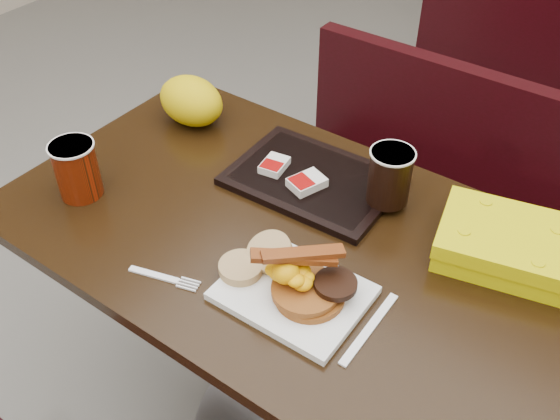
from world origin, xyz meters
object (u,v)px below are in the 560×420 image
Objects in this scene: platter at (293,293)px; knife at (369,329)px; table_near at (290,347)px; bench_far_s at (547,53)px; tray at (313,180)px; bench_near_n at (420,200)px; coffee_cup_near at (77,170)px; clamshell at (506,244)px; fork at (154,275)px; coffee_cup_far at (390,176)px; hashbrown_sleeve_left at (274,165)px; pancake_stack at (310,292)px; paper_bag at (191,101)px; hashbrown_sleeve_right at (307,183)px.

platter is 1.38× the size of knife.
knife is (0.25, -0.12, 0.38)m from table_near.
tray is at bearing -91.88° from bench_far_s.
knife reaches higher than bench_near_n.
coffee_cup_near reaches higher than clamshell.
fork is at bearing -72.82° from knife.
coffee_cup_far is at bearing 32.38° from coffee_cup_near.
tray is (-0.06, -0.54, 0.40)m from bench_near_n.
coffee_cup_far reaches higher than bench_near_n.
coffee_cup_far is at bearing -86.32° from bench_far_s.
knife is at bearing -42.63° from hashbrown_sleeve_left.
bench_far_s is (0.00, 1.20, 0.00)m from bench_near_n.
coffee_cup_near reaches higher than knife.
table_near is at bearing -90.00° from bench_near_n.
coffee_cup_far is (-0.02, 0.32, 0.05)m from pancake_stack.
coffee_cup_near is 0.88× the size of fork.
paper_bag is (-0.53, 0.32, 0.05)m from platter.
knife reaches higher than bench_far_s.
coffee_cup_near is 0.35m from paper_bag.
fork is (-0.14, -2.15, 0.39)m from bench_far_s.
hashbrown_sleeve_right is (-0.05, -0.58, 0.42)m from bench_near_n.
clamshell is at bearing -1.06° from coffee_cup_far.
fork is (-0.14, -0.25, 0.38)m from table_near.
hashbrown_sleeve_left is at bearing 135.65° from pancake_stack.
fork and knife have the same top height.
hashbrown_sleeve_left is 0.09m from hashbrown_sleeve_right.
table_near is 17.91× the size of hashbrown_sleeve_left.
bench_near_n is at bearing 66.39° from hashbrown_sleeve_left.
coffee_cup_far reaches higher than fork.
table_near is 0.64m from paper_bag.
pancake_stack is (0.03, 0.00, 0.02)m from platter.
coffee_cup_far reaches higher than tray.
table_near is 10.02× the size of coffee_cup_far.
paper_bag reaches higher than fork.
platter is at bearing -54.25° from table_near.
paper_bag is (-0.80, 0.01, 0.03)m from clamshell.
bench_near_n is 0.67m from tray.
table_near is at bearing -72.71° from tray.
pancake_stack is 0.74× the size of paper_bag.
knife is (0.69, 0.04, -0.06)m from coffee_cup_near.
bench_near_n is 0.94m from knife.
fork is 0.67m from clamshell.
pancake_stack is at bearing -53.74° from hashbrown_sleeve_left.
coffee_cup_near reaches higher than hashbrown_sleeve_right.
bench_far_s is at bearing 75.73° from paper_bag.
table_near is 1.90m from bench_far_s.
coffee_cup_near is at bearing -144.39° from hashbrown_sleeve_left.
pancake_stack reaches higher than tray.
bench_near_n is at bearing 62.96° from coffee_cup_near.
coffee_cup_near reaches higher than pancake_stack.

